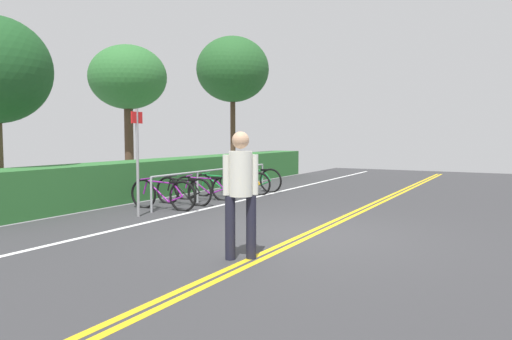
% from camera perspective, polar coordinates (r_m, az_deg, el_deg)
% --- Properties ---
extents(ground_plane, '(32.65, 10.60, 0.05)m').
position_cam_1_polar(ground_plane, '(8.49, 6.16, -7.70)').
color(ground_plane, '#353538').
extents(centre_line_yellow_inner, '(29.39, 0.10, 0.00)m').
position_cam_1_polar(centre_line_yellow_inner, '(8.45, 6.66, -7.57)').
color(centre_line_yellow_inner, gold).
rests_on(centre_line_yellow_inner, ground_plane).
extents(centre_line_yellow_outer, '(29.39, 0.10, 0.00)m').
position_cam_1_polar(centre_line_yellow_outer, '(8.51, 5.66, -7.47)').
color(centre_line_yellow_outer, gold).
rests_on(centre_line_yellow_outer, ground_plane).
extents(bike_lane_stripe_white, '(29.39, 0.12, 0.00)m').
position_cam_1_polar(bike_lane_stripe_white, '(10.15, -10.96, -5.64)').
color(bike_lane_stripe_white, white).
rests_on(bike_lane_stripe_white, ground_plane).
extents(bike_rack, '(5.25, 0.05, 0.80)m').
position_cam_1_polar(bike_rack, '(13.03, -4.64, -0.71)').
color(bike_rack, '#9EA0A5').
rests_on(bike_rack, ground_plane).
extents(bicycle_0, '(0.46, 1.81, 0.74)m').
position_cam_1_polar(bicycle_0, '(11.38, -10.84, -2.83)').
color(bicycle_0, black).
rests_on(bicycle_0, ground_plane).
extents(bicycle_1, '(0.46, 1.66, 0.72)m').
position_cam_1_polar(bicycle_1, '(12.06, -8.47, -2.44)').
color(bicycle_1, black).
rests_on(bicycle_1, ground_plane).
extents(bicycle_2, '(0.64, 1.63, 0.68)m').
position_cam_1_polar(bicycle_2, '(12.86, -6.01, -2.10)').
color(bicycle_2, black).
rests_on(bicycle_2, ground_plane).
extents(bicycle_3, '(0.46, 1.71, 0.68)m').
position_cam_1_polar(bicycle_3, '(13.45, -4.22, -1.82)').
color(bicycle_3, black).
rests_on(bicycle_3, ground_plane).
extents(bicycle_4, '(0.46, 1.66, 0.69)m').
position_cam_1_polar(bicycle_4, '(14.04, -1.36, -1.53)').
color(bicycle_4, black).
rests_on(bicycle_4, ground_plane).
extents(bicycle_5, '(0.46, 1.79, 0.76)m').
position_cam_1_polar(bicycle_5, '(14.78, -0.05, -1.12)').
color(bicycle_5, black).
rests_on(bicycle_5, ground_plane).
extents(pedestrian, '(0.34, 0.40, 1.76)m').
position_cam_1_polar(pedestrian, '(6.67, -1.81, -1.84)').
color(pedestrian, '#1E1E2D').
rests_on(pedestrian, ground_plane).
extents(sign_post_near, '(0.36, 0.07, 2.25)m').
position_cam_1_polar(sign_post_near, '(10.44, -13.70, 2.05)').
color(sign_post_near, gray).
rests_on(sign_post_near, ground_plane).
extents(hedge_backdrop, '(14.20, 1.12, 1.00)m').
position_cam_1_polar(hedge_backdrop, '(15.40, -7.72, -0.39)').
color(hedge_backdrop, '#2D6B30').
rests_on(hedge_backdrop, ground_plane).
extents(tree_mid, '(2.46, 2.46, 4.55)m').
position_cam_1_polar(tree_mid, '(16.29, -14.75, 10.32)').
color(tree_mid, '#473323').
rests_on(tree_mid, ground_plane).
extents(tree_far_right, '(2.92, 2.92, 5.64)m').
position_cam_1_polar(tree_far_right, '(20.02, -2.74, 11.62)').
color(tree_far_right, '#473323').
rests_on(tree_far_right, ground_plane).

